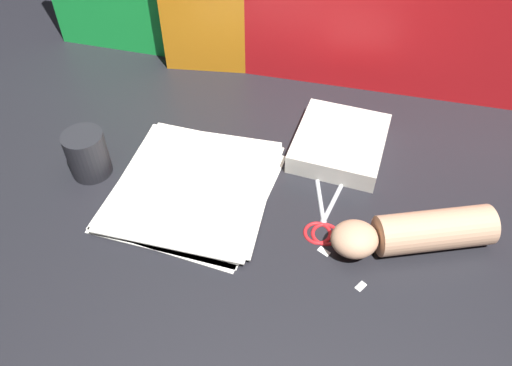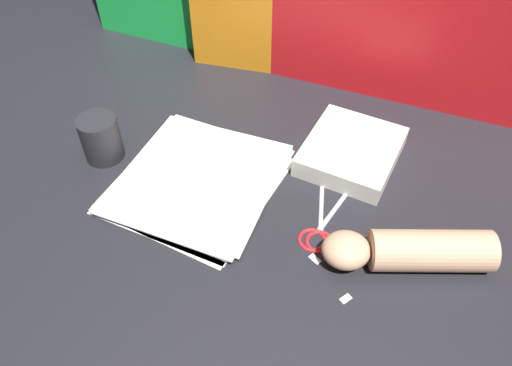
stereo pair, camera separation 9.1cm
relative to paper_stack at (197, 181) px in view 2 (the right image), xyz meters
name	(u,v)px [view 2 (the right image)]	position (x,y,z in m)	size (l,w,h in m)	color
ground_plane	(237,194)	(0.09, 0.01, -0.01)	(6.00, 6.00, 0.00)	black
backdrop_panel_center	(313,10)	(0.07, 0.44, 0.17)	(0.58, 0.12, 0.35)	orange
backdrop_panel_right	(443,33)	(0.36, 0.44, 0.18)	(0.82, 0.05, 0.37)	red
paper_stack	(197,181)	(0.00, 0.00, 0.00)	(0.31, 0.33, 0.02)	white
book_closed	(351,151)	(0.26, 0.19, 0.01)	(0.19, 0.21, 0.04)	silver
scissors	(320,229)	(0.26, -0.01, 0.00)	(0.08, 0.17, 0.01)	silver
hand_forearm	(410,251)	(0.42, -0.02, 0.03)	(0.29, 0.18, 0.07)	tan
paper_scrap_near	(346,299)	(0.35, -0.13, -0.01)	(0.02, 0.02, 0.00)	white
paper_scrap_mid	(315,259)	(0.28, -0.08, -0.01)	(0.02, 0.02, 0.00)	white
mug	(101,138)	(-0.21, -0.01, 0.04)	(0.08, 0.08, 0.10)	#232328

